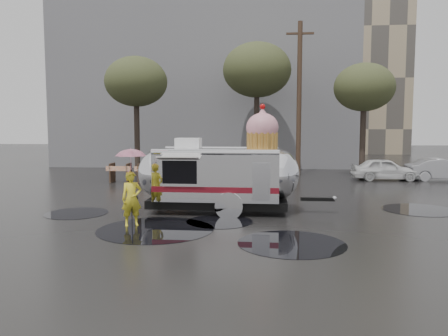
{
  "coord_description": "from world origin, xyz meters",
  "views": [
    {
      "loc": [
        0.3,
        -12.21,
        2.87
      ],
      "look_at": [
        -0.96,
        2.51,
        1.49
      ],
      "focal_mm": 35.0,
      "sensor_mm": 36.0,
      "label": 1
    }
  ],
  "objects": [
    {
      "name": "umbrella_pink",
      "position": [
        -3.46,
        0.07,
        1.92
      ],
      "size": [
        1.08,
        1.08,
        2.29
      ],
      "color": "#FDA2C1",
      "rests_on": "ground"
    },
    {
      "name": "tree_right",
      "position": [
        6.0,
        13.0,
        5.06
      ],
      "size": [
        3.36,
        3.36,
        6.42
      ],
      "color": "#382D26",
      "rests_on": "ground"
    },
    {
      "name": "grey_building",
      "position": [
        -4.0,
        24.0,
        6.5
      ],
      "size": [
        22.0,
        12.0,
        13.0
      ],
      "primitive_type": "cube",
      "color": "slate",
      "rests_on": "ground"
    },
    {
      "name": "barricade_row",
      "position": [
        -5.55,
        9.96,
        0.52
      ],
      "size": [
        4.3,
        0.8,
        1.0
      ],
      "color": "#473323",
      "rests_on": "ground"
    },
    {
      "name": "airstream_trailer",
      "position": [
        -1.07,
        2.5,
        1.31
      ],
      "size": [
        6.92,
        2.65,
        3.72
      ],
      "rotation": [
        0.0,
        0.0,
        -0.02
      ],
      "color": "silver",
      "rests_on": "ground"
    },
    {
      "name": "puddles",
      "position": [
        -0.56,
        0.79,
        0.01
      ],
      "size": [
        13.97,
        9.51,
        0.01
      ],
      "color": "black",
      "rests_on": "ground"
    },
    {
      "name": "ground",
      "position": [
        0.0,
        0.0,
        0.0
      ],
      "size": [
        120.0,
        120.0,
        0.0
      ],
      "primitive_type": "plane",
      "color": "black",
      "rests_on": "ground"
    },
    {
      "name": "utility_pole",
      "position": [
        2.5,
        14.0,
        4.62
      ],
      "size": [
        1.6,
        0.28,
        9.0
      ],
      "color": "#473323",
      "rests_on": "ground"
    },
    {
      "name": "tree_mid",
      "position": [
        0.0,
        15.0,
        6.34
      ],
      "size": [
        4.2,
        4.2,
        8.03
      ],
      "color": "#382D26",
      "rests_on": "ground"
    },
    {
      "name": "person_left",
      "position": [
        -3.46,
        0.07,
        0.8
      ],
      "size": [
        0.69,
        0.6,
        1.59
      ],
      "primitive_type": "imported",
      "rotation": [
        0.0,
        0.0,
        0.47
      ],
      "color": "yellow",
      "rests_on": "ground"
    },
    {
      "name": "tree_left",
      "position": [
        -7.0,
        13.0,
        5.48
      ],
      "size": [
        3.64,
        3.64,
        6.95
      ],
      "color": "#382D26",
      "rests_on": "ground"
    }
  ]
}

